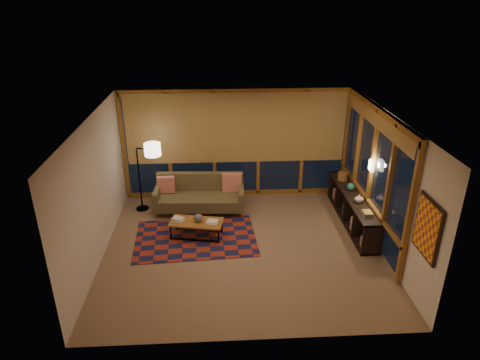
{
  "coord_description": "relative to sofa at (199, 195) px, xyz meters",
  "views": [
    {
      "loc": [
        -0.47,
        -7.32,
        4.8
      ],
      "look_at": [
        -0.02,
        0.58,
        1.24
      ],
      "focal_mm": 32.0,
      "sensor_mm": 36.0,
      "label": 1
    }
  ],
  "objects": [
    {
      "name": "wall_sconce",
      "position": [
        3.52,
        -1.15,
        1.13
      ],
      "size": [
        0.12,
        0.18,
        0.22
      ],
      "primitive_type": null,
      "color": "white",
      "rests_on": "walls"
    },
    {
      "name": "wall_art",
      "position": [
        3.61,
        -3.45,
        1.03
      ],
      "size": [
        0.06,
        0.74,
        0.94
      ],
      "primitive_type": null,
      "color": "red",
      "rests_on": "walls"
    },
    {
      "name": "floor_lamp",
      "position": [
        -1.37,
        0.19,
        0.42
      ],
      "size": [
        0.63,
        0.5,
        1.68
      ],
      "primitive_type": null,
      "rotation": [
        0.0,
        0.0,
        -0.26
      ],
      "color": "black",
      "rests_on": "floor"
    },
    {
      "name": "floor",
      "position": [
        0.9,
        -1.6,
        -0.42
      ],
      "size": [
        5.5,
        5.0,
        0.01
      ],
      "primitive_type": "cube",
      "color": "#9B7E5F",
      "rests_on": "ground"
    },
    {
      "name": "walls",
      "position": [
        0.9,
        -1.6,
        0.93
      ],
      "size": [
        5.51,
        5.01,
        2.7
      ],
      "color": "beige",
      "rests_on": "floor"
    },
    {
      "name": "window_wall_back",
      "position": [
        0.9,
        0.83,
        0.93
      ],
      "size": [
        5.3,
        0.16,
        2.6
      ],
      "primitive_type": null,
      "color": "#A26B20",
      "rests_on": "walls"
    },
    {
      "name": "book_stack_b",
      "position": [
        0.3,
        -1.21,
        -0.03
      ],
      "size": [
        0.26,
        0.23,
        0.04
      ],
      "primitive_type": null,
      "rotation": [
        0.0,
        0.0,
        -0.26
      ],
      "color": "beige",
      "rests_on": "coffee_table"
    },
    {
      "name": "coffee_table",
      "position": [
        -0.03,
        -1.13,
        -0.23
      ],
      "size": [
        1.17,
        0.7,
        0.36
      ],
      "primitive_type": null,
      "rotation": [
        0.0,
        0.0,
        -0.19
      ],
      "color": "#A26B20",
      "rests_on": "floor"
    },
    {
      "name": "pillow_right",
      "position": [
        0.76,
        0.19,
        0.22
      ],
      "size": [
        0.46,
        0.18,
        0.45
      ],
      "primitive_type": null,
      "rotation": [
        0.0,
        0.0,
        -0.06
      ],
      "color": "#BE1E04",
      "rests_on": "sofa"
    },
    {
      "name": "bookshelf",
      "position": [
        3.39,
        -0.72,
        -0.08
      ],
      "size": [
        0.4,
        2.68,
        0.67
      ],
      "primitive_type": null,
      "color": "#30221B",
      "rests_on": "floor"
    },
    {
      "name": "teal_bowl",
      "position": [
        3.39,
        -0.46,
        0.34
      ],
      "size": [
        0.21,
        0.21,
        0.17
      ],
      "primitive_type": "sphere",
      "rotation": [
        0.0,
        0.0,
        -0.29
      ],
      "color": "#218173",
      "rests_on": "bookshelf"
    },
    {
      "name": "area_rug",
      "position": [
        -0.06,
        -1.2,
        -0.41
      ],
      "size": [
        2.59,
        1.81,
        0.01
      ],
      "primitive_type": "cube",
      "rotation": [
        0.0,
        0.0,
        0.06
      ],
      "color": "maroon",
      "rests_on": "floor"
    },
    {
      "name": "sofa",
      "position": [
        0.0,
        0.0,
        0.0
      ],
      "size": [
        2.07,
        0.91,
        0.83
      ],
      "primitive_type": null,
      "rotation": [
        0.0,
        0.0,
        -0.05
      ],
      "color": "#484025",
      "rests_on": "floor"
    },
    {
      "name": "basket",
      "position": [
        3.37,
        0.13,
        0.34
      ],
      "size": [
        0.29,
        0.29,
        0.18
      ],
      "primitive_type": "cylinder",
      "rotation": [
        0.0,
        0.0,
        0.31
      ],
      "color": "brown",
      "rests_on": "bookshelf"
    },
    {
      "name": "ceramic_pot",
      "position": [
        0.01,
        -1.14,
        0.04
      ],
      "size": [
        0.19,
        0.19,
        0.18
      ],
      "primitive_type": "sphere",
      "rotation": [
        0.0,
        0.0,
        -0.07
      ],
      "color": "black",
      "rests_on": "coffee_table"
    },
    {
      "name": "ceiling",
      "position": [
        0.9,
        -1.6,
        2.28
      ],
      "size": [
        5.5,
        5.0,
        0.01
      ],
      "primitive_type": "cube",
      "color": "beige",
      "rests_on": "walls"
    },
    {
      "name": "book_stack_a",
      "position": [
        -0.41,
        -1.09,
        -0.01
      ],
      "size": [
        0.33,
        0.31,
        0.08
      ],
      "primitive_type": null,
      "rotation": [
        0.0,
        0.0,
        -0.52
      ],
      "color": "beige",
      "rests_on": "coffee_table"
    },
    {
      "name": "vase",
      "position": [
        3.39,
        -1.06,
        0.35
      ],
      "size": [
        0.21,
        0.21,
        0.2
      ],
      "primitive_type": "imported",
      "rotation": [
        0.0,
        0.0,
        -0.15
      ],
      "color": "#C2AE9A",
      "rests_on": "bookshelf"
    },
    {
      "name": "window_wall_right",
      "position": [
        3.58,
        -1.0,
        0.93
      ],
      "size": [
        0.16,
        3.7,
        2.6
      ],
      "primitive_type": null,
      "color": "#A26B20",
      "rests_on": "walls"
    },
    {
      "name": "pillow_left",
      "position": [
        -0.77,
        0.17,
        0.2
      ],
      "size": [
        0.39,
        0.14,
        0.39
      ],
      "primitive_type": null,
      "rotation": [
        0.0,
        0.0,
        -0.02
      ],
      "color": "#BE1E04",
      "rests_on": "sofa"
    },
    {
      "name": "shelf_book_stack",
      "position": [
        3.39,
        -1.6,
        0.29
      ],
      "size": [
        0.19,
        0.25,
        0.07
      ],
      "primitive_type": null,
      "rotation": [
        0.0,
        0.0,
        0.11
      ],
      "color": "beige",
      "rests_on": "bookshelf"
    }
  ]
}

